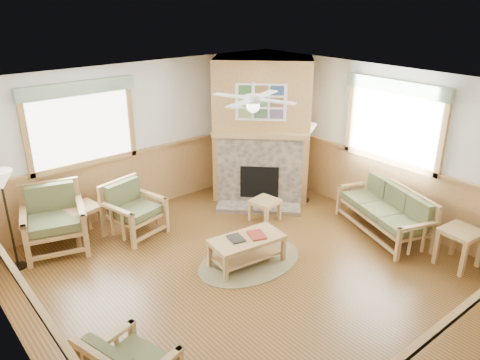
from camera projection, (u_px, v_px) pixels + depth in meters
floor at (249, 274)px, 6.81m from camera, size 6.00×6.00×0.01m
ceiling at (251, 88)px, 5.79m from camera, size 6.00×6.00×0.01m
wall_back at (142, 138)px, 8.44m from camera, size 6.00×0.02×2.70m
wall_front at (469, 291)px, 4.15m from camera, size 6.00×0.02×2.70m
wall_left at (15, 266)px, 4.53m from camera, size 0.02×6.00×2.70m
wall_right at (382, 145)px, 8.06m from camera, size 0.02×6.00×2.70m
wainscot at (250, 241)px, 6.60m from camera, size 6.00×6.00×1.10m
fireplace at (262, 129)px, 8.97m from camera, size 3.11×3.11×2.70m
window_back at (75, 79)px, 7.32m from camera, size 1.90×0.16×1.50m
window_right at (400, 78)px, 7.45m from camera, size 0.16×1.90×1.50m
ceiling_fan at (253, 85)px, 6.19m from camera, size 1.59×1.59×0.36m
sofa at (384, 211)px, 7.81m from camera, size 1.92×1.29×0.82m
armchair_back_left at (54, 221)px, 7.26m from camera, size 1.12×1.12×1.02m
armchair_back_right at (134, 210)px, 7.75m from camera, size 0.97×0.97×0.90m
coffee_table at (247, 251)px, 6.98m from camera, size 1.15×0.67×0.44m
end_table_chairs at (83, 222)px, 7.68m from camera, size 0.58×0.56×0.58m
end_table_sofa at (459, 248)px, 6.91m from camera, size 0.56×0.54×0.59m
footstool at (265, 210)px, 8.33m from camera, size 0.51×0.51×0.39m
braided_rug at (250, 261)px, 7.11m from camera, size 2.26×2.26×0.01m
floor_lamp_left at (9, 221)px, 6.67m from camera, size 0.42×0.42×1.54m
floor_lamp_right at (305, 163)px, 8.89m from camera, size 0.45×0.45×1.55m
book_red at (257, 234)px, 6.94m from camera, size 0.31×0.36×0.03m
book_dark at (236, 238)px, 6.85m from camera, size 0.26×0.31×0.03m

